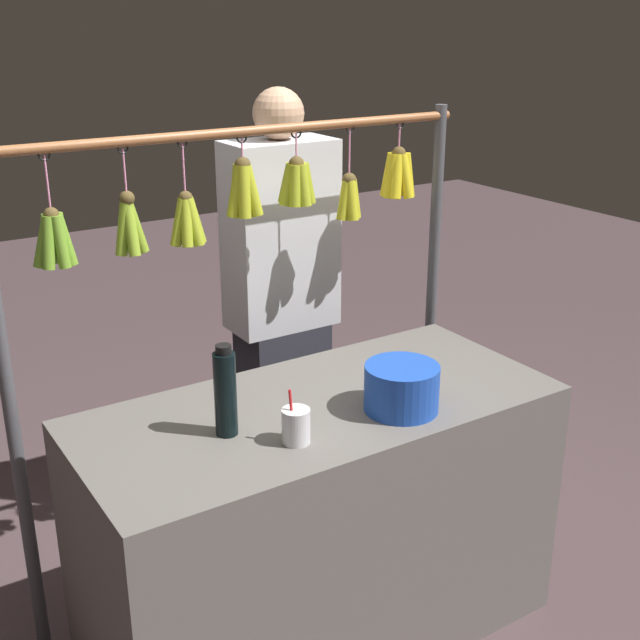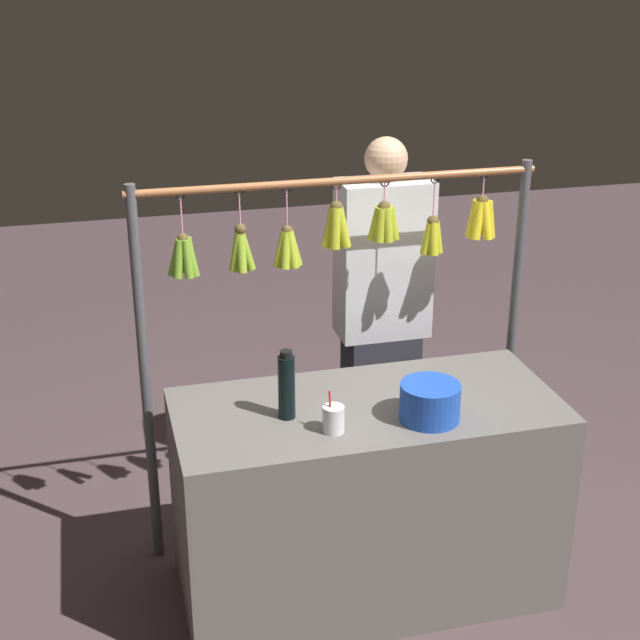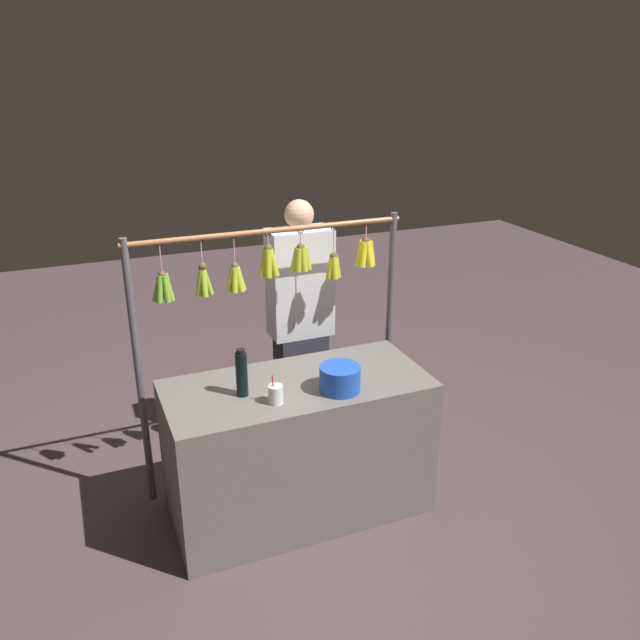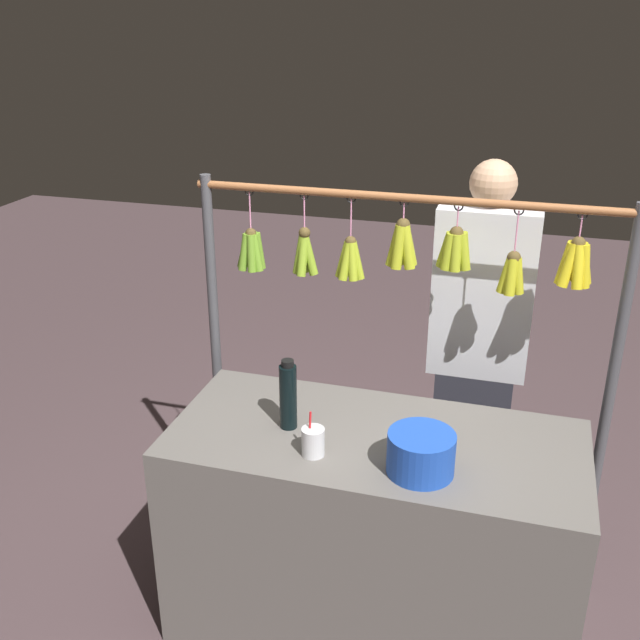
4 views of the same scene
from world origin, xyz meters
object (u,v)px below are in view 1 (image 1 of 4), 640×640
object	(u,v)px
blue_bucket	(402,388)
drink_cup	(296,426)
water_bottle	(225,392)
vendor_person	(282,316)

from	to	relation	value
blue_bucket	drink_cup	world-z (taller)	drink_cup
water_bottle	drink_cup	bearing A→B (deg)	132.87
vendor_person	drink_cup	bearing A→B (deg)	62.00
vendor_person	water_bottle	bearing A→B (deg)	50.50
drink_cup	blue_bucket	bearing A→B (deg)	-179.75
water_bottle	vendor_person	world-z (taller)	vendor_person
water_bottle	vendor_person	bearing A→B (deg)	-129.50
water_bottle	blue_bucket	xyz separation A→B (m)	(-0.52, 0.15, -0.06)
drink_cup	vendor_person	size ratio (longest dim) A/B	0.09
water_bottle	blue_bucket	bearing A→B (deg)	163.80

